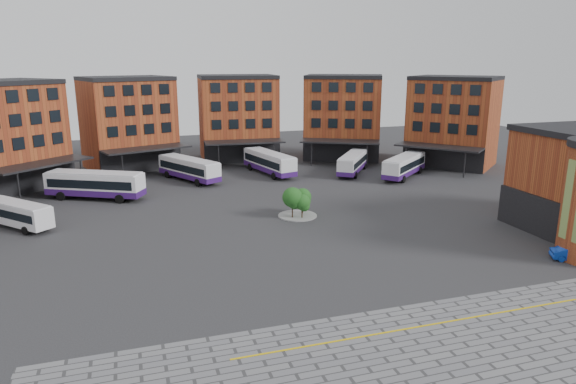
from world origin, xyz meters
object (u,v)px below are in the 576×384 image
object	(u,v)px
bus_e	(353,163)
bus_d	(269,162)
bus_c	(189,169)
blue_car	(574,254)
bus_a	(15,212)
tree_island	(298,200)
bus_f	(404,166)
bus_b	(95,184)

from	to	relation	value
bus_e	bus_d	bearing A→B (deg)	-158.24
bus_c	blue_car	bearing A→B (deg)	-84.30
bus_a	bus_d	bearing A→B (deg)	-15.16
bus_a	bus_e	distance (m)	47.04
bus_c	blue_car	world-z (taller)	bus_c
bus_c	tree_island	bearing A→B (deg)	-95.29
bus_c	blue_car	distance (m)	50.26
blue_car	bus_f	bearing A→B (deg)	23.55
tree_island	bus_f	size ratio (longest dim) A/B	0.42
tree_island	bus_d	xyz separation A→B (m)	(2.90, 22.55, -0.08)
bus_a	bus_f	xyz separation A→B (m)	(51.30, 8.71, 0.10)
bus_e	tree_island	bearing A→B (deg)	-91.93
bus_c	bus_d	world-z (taller)	bus_d
bus_a	bus_f	distance (m)	52.03
bus_a	bus_d	world-z (taller)	bus_d
bus_e	bus_f	xyz separation A→B (m)	(6.24, -4.81, 0.08)
bus_a	blue_car	xyz separation A→B (m)	(48.60, -25.25, -1.02)
bus_c	bus_e	bearing A→B (deg)	-34.84
tree_island	blue_car	distance (m)	27.34
bus_b	bus_d	distance (m)	26.07
bus_b	bus_c	world-z (taller)	bus_b
blue_car	tree_island	bearing A→B (deg)	72.11
bus_a	tree_island	bearing A→B (deg)	-53.40
bus_a	bus_e	xyz separation A→B (m)	(45.06, 13.53, 0.02)
bus_a	bus_e	size ratio (longest dim) A/B	0.85
bus_d	blue_car	xyz separation A→B (m)	(16.09, -42.19, -1.22)
bus_b	bus_c	bearing A→B (deg)	-34.03
bus_a	bus_d	size ratio (longest dim) A/B	0.71
tree_island	bus_e	xyz separation A→B (m)	(15.44, 19.14, -0.26)
bus_e	blue_car	size ratio (longest dim) A/B	2.70
bus_f	bus_c	bearing A→B (deg)	-143.33
bus_c	bus_f	bearing A→B (deg)	-42.24
bus_f	bus_b	bearing A→B (deg)	-130.82
bus_e	blue_car	world-z (taller)	bus_e
bus_a	bus_d	distance (m)	36.66
bus_d	bus_b	bearing A→B (deg)	-176.85
bus_a	bus_b	world-z (taller)	bus_b
bus_c	bus_a	bearing A→B (deg)	-170.05
tree_island	bus_d	world-z (taller)	tree_island
bus_a	bus_c	distance (m)	25.83
bus_a	bus_c	world-z (taller)	bus_c
bus_a	bus_f	size ratio (longest dim) A/B	0.83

